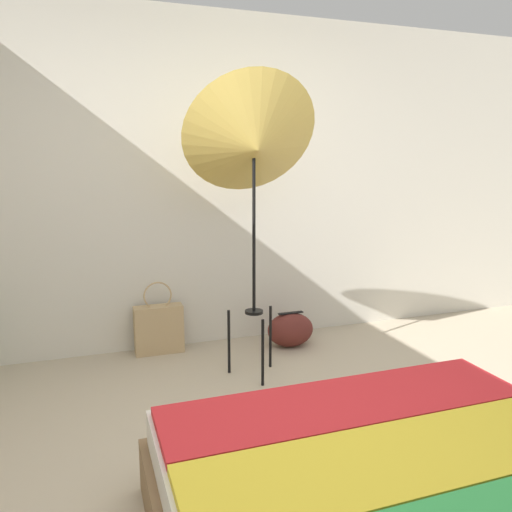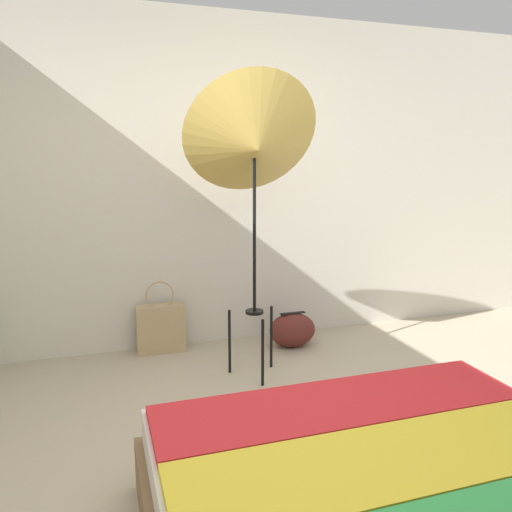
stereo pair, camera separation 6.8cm
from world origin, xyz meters
TOP-DOWN VIEW (x-y plane):
  - ground_plane at (0.00, 0.00)m, footprint 14.00×14.00m
  - wall_back at (0.00, 2.15)m, footprint 8.00×0.05m
  - photo_umbrella at (0.27, 1.38)m, footprint 0.91×0.67m
  - tote_bag at (-0.30, 2.01)m, footprint 0.37×0.13m
  - duffel_bag at (0.73, 1.81)m, footprint 0.38×0.27m

SIDE VIEW (x-z plane):
  - ground_plane at x=0.00m, z-range 0.00..0.00m
  - duffel_bag at x=0.73m, z-range 0.00..0.28m
  - tote_bag at x=-0.30m, z-range -0.09..0.48m
  - wall_back at x=0.00m, z-range 0.00..2.60m
  - photo_umbrella at x=0.27m, z-range 0.57..2.61m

